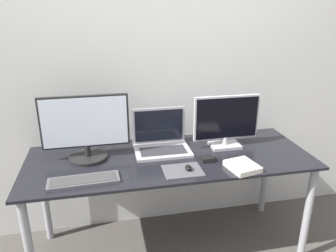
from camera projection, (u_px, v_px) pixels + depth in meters
name	position (u px, v px, depth m)	size (l,w,h in m)	color
wall_back	(158.00, 66.00, 2.33)	(7.00, 0.05, 2.50)	silver
desk	(170.00, 169.00, 2.17)	(1.84, 0.69, 0.73)	black
monitor_left	(86.00, 129.00, 2.04)	(0.54, 0.24, 0.42)	black
monitor_right	(226.00, 121.00, 2.22)	(0.45, 0.14, 0.37)	#B2B2B7
laptop	(161.00, 140.00, 2.23)	(0.37, 0.27, 0.27)	#ADADB2
keyboard	(84.00, 180.00, 1.83)	(0.40, 0.15, 0.02)	#4C4C51
mousepad	(183.00, 171.00, 1.95)	(0.23, 0.18, 0.00)	#47474C
mouse	(188.00, 168.00, 1.95)	(0.04, 0.06, 0.03)	black
book	(242.00, 166.00, 1.97)	(0.19, 0.21, 0.03)	silver
power_brick	(207.00, 159.00, 2.07)	(0.08, 0.07, 0.03)	black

